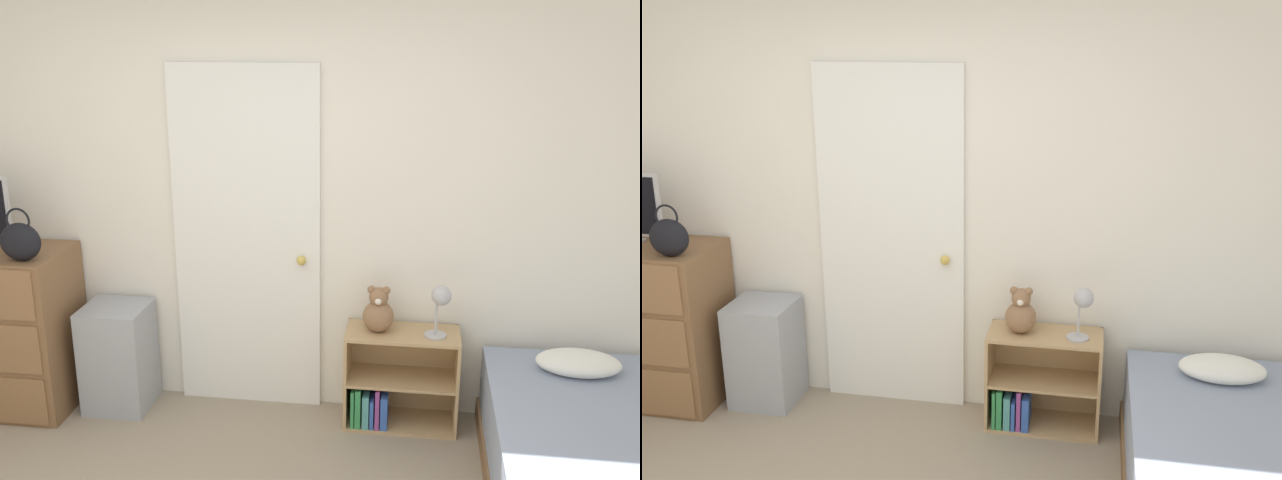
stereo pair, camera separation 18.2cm
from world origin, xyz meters
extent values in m
cube|color=white|center=(0.00, 2.00, 1.27)|extent=(10.00, 0.06, 2.55)
cube|color=white|center=(-0.12, 1.95, 1.03)|extent=(0.87, 0.04, 2.07)
sphere|color=gold|center=(0.21, 1.90, 0.95)|extent=(0.06, 0.06, 0.06)
cube|color=brown|center=(-1.67, 1.70, 0.50)|extent=(1.01, 0.51, 1.00)
ellipsoid|color=black|center=(-1.30, 1.54, 1.11)|extent=(0.24, 0.13, 0.22)
torus|color=black|center=(-1.30, 1.54, 1.23)|extent=(0.14, 0.01, 0.14)
cube|color=#999EA8|center=(-0.90, 1.77, 0.33)|extent=(0.38, 0.36, 0.65)
cube|color=tan|center=(0.50, 1.80, 0.29)|extent=(0.02, 0.30, 0.58)
cube|color=tan|center=(1.13, 1.80, 0.29)|extent=(0.02, 0.30, 0.58)
cube|color=tan|center=(0.82, 1.80, 0.01)|extent=(0.61, 0.30, 0.02)
cube|color=tan|center=(0.82, 1.80, 0.29)|extent=(0.61, 0.30, 0.02)
cube|color=tan|center=(0.82, 1.80, 0.57)|extent=(0.61, 0.30, 0.02)
cube|color=tan|center=(0.82, 1.95, 0.29)|extent=(0.65, 0.01, 0.58)
cube|color=#338C4C|center=(0.54, 1.77, 0.13)|extent=(0.02, 0.24, 0.23)
cube|color=#338C4C|center=(0.58, 1.76, 0.14)|extent=(0.03, 0.21, 0.24)
cube|color=teal|center=(0.62, 1.78, 0.12)|extent=(0.04, 0.24, 0.20)
cube|color=#3359B2|center=(0.66, 1.75, 0.11)|extent=(0.02, 0.20, 0.18)
cube|color=#8C3F8C|center=(0.69, 1.77, 0.14)|extent=(0.02, 0.24, 0.25)
cube|color=#3359B2|center=(0.73, 1.76, 0.12)|extent=(0.04, 0.21, 0.20)
sphere|color=#8C6647|center=(0.67, 1.80, 0.67)|extent=(0.18, 0.18, 0.18)
sphere|color=#8C6647|center=(0.67, 1.80, 0.79)|extent=(0.11, 0.11, 0.11)
sphere|color=silver|center=(0.67, 1.75, 0.78)|extent=(0.04, 0.04, 0.04)
sphere|color=#8C6647|center=(0.63, 1.80, 0.83)|extent=(0.05, 0.05, 0.05)
sphere|color=#8C6647|center=(0.72, 1.80, 0.83)|extent=(0.05, 0.05, 0.05)
cylinder|color=#B2B2B7|center=(1.00, 1.77, 0.59)|extent=(0.12, 0.12, 0.01)
cylinder|color=#B2B2B7|center=(1.00, 1.77, 0.70)|extent=(0.01, 0.01, 0.21)
sphere|color=#B2B2B7|center=(1.02, 1.75, 0.83)|extent=(0.11, 0.11, 0.11)
ellipsoid|color=white|center=(1.76, 1.67, 0.52)|extent=(0.45, 0.28, 0.12)
camera|label=1|loc=(0.87, -1.96, 2.26)|focal=40.00mm
camera|label=2|loc=(1.05, -1.93, 2.26)|focal=40.00mm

